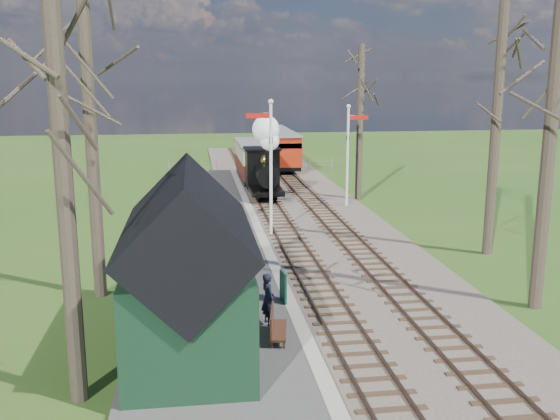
{
  "coord_description": "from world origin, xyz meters",
  "views": [
    {
      "loc": [
        -4.06,
        -11.42,
        7.15
      ],
      "look_at": [
        -0.52,
        14.34,
        1.6
      ],
      "focal_mm": 40.0,
      "sensor_mm": 36.0,
      "label": 1
    }
  ],
  "objects_px": {
    "semaphore_near": "(269,158)",
    "coach": "(255,159)",
    "bench": "(275,325)",
    "red_carriage_b": "(273,143)",
    "red_carriage_a": "(282,151)",
    "person": "(268,299)",
    "station_shed": "(189,272)",
    "sign_board": "(283,287)",
    "semaphore_far": "(349,148)",
    "locomotive": "(264,163)"
  },
  "relations": [
    {
      "from": "red_carriage_b",
      "to": "station_shed",
      "type": "bearing_deg",
      "value": -100.47
    },
    {
      "from": "semaphore_far",
      "to": "red_carriage_b",
      "type": "relative_size",
      "value": 1.01
    },
    {
      "from": "bench",
      "to": "person",
      "type": "distance_m",
      "value": 1.11
    },
    {
      "from": "station_shed",
      "to": "red_carriage_b",
      "type": "relative_size",
      "value": 1.11
    },
    {
      "from": "person",
      "to": "sign_board",
      "type": "bearing_deg",
      "value": -39.26
    },
    {
      "from": "semaphore_near",
      "to": "semaphore_far",
      "type": "bearing_deg",
      "value": 49.4
    },
    {
      "from": "station_shed",
      "to": "person",
      "type": "height_order",
      "value": "station_shed"
    },
    {
      "from": "red_carriage_a",
      "to": "coach",
      "type": "bearing_deg",
      "value": -117.62
    },
    {
      "from": "coach",
      "to": "sign_board",
      "type": "height_order",
      "value": "coach"
    },
    {
      "from": "locomotive",
      "to": "red_carriage_a",
      "type": "height_order",
      "value": "locomotive"
    },
    {
      "from": "station_shed",
      "to": "sign_board",
      "type": "relative_size",
      "value": 6.44
    },
    {
      "from": "station_shed",
      "to": "red_carriage_a",
      "type": "relative_size",
      "value": 1.11
    },
    {
      "from": "red_carriage_b",
      "to": "person",
      "type": "relative_size",
      "value": 3.73
    },
    {
      "from": "semaphore_far",
      "to": "bench",
      "type": "relative_size",
      "value": 3.84
    },
    {
      "from": "station_shed",
      "to": "semaphore_near",
      "type": "bearing_deg",
      "value": 73.62
    },
    {
      "from": "station_shed",
      "to": "sign_board",
      "type": "distance_m",
      "value": 4.52
    },
    {
      "from": "locomotive",
      "to": "bench",
      "type": "height_order",
      "value": "locomotive"
    },
    {
      "from": "station_shed",
      "to": "sign_board",
      "type": "xyz_separation_m",
      "value": [
        2.89,
        3.09,
        -1.58
      ]
    },
    {
      "from": "coach",
      "to": "bench",
      "type": "relative_size",
      "value": 5.25
    },
    {
      "from": "red_carriage_b",
      "to": "sign_board",
      "type": "distance_m",
      "value": 34.47
    },
    {
      "from": "semaphore_far",
      "to": "locomotive",
      "type": "height_order",
      "value": "semaphore_far"
    },
    {
      "from": "semaphore_far",
      "to": "locomotive",
      "type": "xyz_separation_m",
      "value": [
        -4.39,
        2.78,
        -1.12
      ]
    },
    {
      "from": "coach",
      "to": "red_carriage_b",
      "type": "bearing_deg",
      "value": 76.05
    },
    {
      "from": "station_shed",
      "to": "locomotive",
      "type": "distance_m",
      "value": 21.21
    },
    {
      "from": "locomotive",
      "to": "sign_board",
      "type": "height_order",
      "value": "locomotive"
    },
    {
      "from": "person",
      "to": "station_shed",
      "type": "bearing_deg",
      "value": 103.51
    },
    {
      "from": "red_carriage_a",
      "to": "person",
      "type": "distance_m",
      "value": 30.86
    },
    {
      "from": "semaphore_near",
      "to": "coach",
      "type": "relative_size",
      "value": 0.8
    },
    {
      "from": "semaphore_near",
      "to": "bench",
      "type": "xyz_separation_m",
      "value": [
        -1.27,
        -11.72,
        -3.04
      ]
    },
    {
      "from": "semaphore_near",
      "to": "bench",
      "type": "distance_m",
      "value": 12.18
    },
    {
      "from": "red_carriage_b",
      "to": "red_carriage_a",
      "type": "bearing_deg",
      "value": -90.0
    },
    {
      "from": "coach",
      "to": "sign_board",
      "type": "relative_size",
      "value": 7.98
    },
    {
      "from": "locomotive",
      "to": "coach",
      "type": "xyz_separation_m",
      "value": [
        0.01,
        6.07,
        -0.6
      ]
    },
    {
      "from": "station_shed",
      "to": "locomotive",
      "type": "relative_size",
      "value": 1.29
    },
    {
      "from": "coach",
      "to": "sign_board",
      "type": "bearing_deg",
      "value": -93.39
    },
    {
      "from": "semaphore_far",
      "to": "locomotive",
      "type": "relative_size",
      "value": 1.17
    },
    {
      "from": "station_shed",
      "to": "bench",
      "type": "distance_m",
      "value": 2.83
    },
    {
      "from": "sign_board",
      "to": "bench",
      "type": "xyz_separation_m",
      "value": [
        -0.63,
        -2.81,
        -0.1
      ]
    },
    {
      "from": "locomotive",
      "to": "bench",
      "type": "bearing_deg",
      "value": -95.65
    },
    {
      "from": "semaphore_near",
      "to": "red_carriage_b",
      "type": "xyz_separation_m",
      "value": [
        3.37,
        25.31,
        -1.98
      ]
    },
    {
      "from": "locomotive",
      "to": "sign_board",
      "type": "bearing_deg",
      "value": -94.51
    },
    {
      "from": "red_carriage_b",
      "to": "sign_board",
      "type": "height_order",
      "value": "red_carriage_b"
    },
    {
      "from": "station_shed",
      "to": "coach",
      "type": "xyz_separation_m",
      "value": [
        4.3,
        26.85,
        -0.63
      ]
    },
    {
      "from": "red_carriage_a",
      "to": "bench",
      "type": "bearing_deg",
      "value": -98.37
    },
    {
      "from": "sign_board",
      "to": "red_carriage_a",
      "type": "bearing_deg",
      "value": 82.06
    },
    {
      "from": "semaphore_far",
      "to": "sign_board",
      "type": "distance_m",
      "value": 16.21
    },
    {
      "from": "red_carriage_a",
      "to": "bench",
      "type": "xyz_separation_m",
      "value": [
        -4.64,
        -31.54,
        -1.05
      ]
    },
    {
      "from": "red_carriage_a",
      "to": "red_carriage_b",
      "type": "distance_m",
      "value": 5.5
    },
    {
      "from": "bench",
      "to": "red_carriage_b",
      "type": "bearing_deg",
      "value": 82.86
    },
    {
      "from": "semaphore_near",
      "to": "person",
      "type": "bearing_deg",
      "value": -97.13
    }
  ]
}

